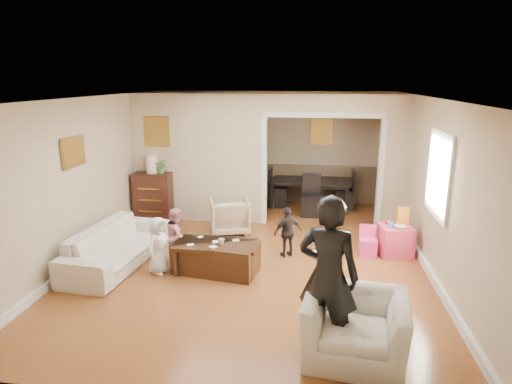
# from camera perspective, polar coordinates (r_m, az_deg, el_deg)

# --- Properties ---
(floor) EXTENTS (7.00, 7.00, 0.00)m
(floor) POSITION_cam_1_polar(r_m,az_deg,el_deg) (7.52, -0.20, -8.15)
(floor) COLOR #AB5C2C
(floor) RESTS_ON ground
(partition_left) EXTENTS (2.75, 0.18, 2.60)m
(partition_left) POSITION_cam_1_polar(r_m,az_deg,el_deg) (9.12, -7.31, 4.29)
(partition_left) COLOR #C1B28D
(partition_left) RESTS_ON ground
(partition_right) EXTENTS (0.55, 0.18, 2.60)m
(partition_right) POSITION_cam_1_polar(r_m,az_deg,el_deg) (8.96, 17.30, 3.57)
(partition_right) COLOR #C1B28D
(partition_right) RESTS_ON ground
(partition_header) EXTENTS (2.22, 0.18, 0.35)m
(partition_header) POSITION_cam_1_polar(r_m,az_deg,el_deg) (8.70, 8.74, 11.22)
(partition_header) COLOR #C1B28D
(partition_header) RESTS_ON partition_right
(window_pane) EXTENTS (0.03, 0.95, 1.10)m
(window_pane) POSITION_cam_1_polar(r_m,az_deg,el_deg) (6.86, 22.55, 2.07)
(window_pane) COLOR white
(window_pane) RESTS_ON ground
(framed_art_partition) EXTENTS (0.45, 0.03, 0.55)m
(framed_art_partition) POSITION_cam_1_polar(r_m,az_deg,el_deg) (9.19, -12.61, 7.61)
(framed_art_partition) COLOR brown
(framed_art_partition) RESTS_ON partition_left
(framed_art_sofa_wall) EXTENTS (0.03, 0.55, 0.40)m
(framed_art_sofa_wall) POSITION_cam_1_polar(r_m,az_deg,el_deg) (7.34, -22.44, 4.81)
(framed_art_sofa_wall) COLOR brown
(framed_art_alcove) EXTENTS (0.45, 0.03, 0.55)m
(framed_art_alcove) POSITION_cam_1_polar(r_m,az_deg,el_deg) (10.39, 8.42, 7.72)
(framed_art_alcove) COLOR brown
(sofa) EXTENTS (1.07, 2.24, 0.63)m
(sofa) POSITION_cam_1_polar(r_m,az_deg,el_deg) (7.41, -17.39, -6.57)
(sofa) COLOR beige
(sofa) RESTS_ON ground
(armchair_back) EXTENTS (0.90, 0.91, 0.67)m
(armchair_back) POSITION_cam_1_polar(r_m,az_deg,el_deg) (8.49, -3.41, -3.09)
(armchair_back) COLOR tan
(armchair_back) RESTS_ON ground
(armchair_front) EXTENTS (1.17, 1.06, 0.69)m
(armchair_front) POSITION_cam_1_polar(r_m,az_deg,el_deg) (4.99, 12.61, -16.64)
(armchair_front) COLOR beige
(armchair_front) RESTS_ON ground
(dresser) EXTENTS (0.75, 0.42, 1.03)m
(dresser) POSITION_cam_1_polar(r_m,az_deg,el_deg) (9.33, -13.03, -0.68)
(dresser) COLOR #35150F
(dresser) RESTS_ON ground
(table_lamp) EXTENTS (0.22, 0.22, 0.36)m
(table_lamp) POSITION_cam_1_polar(r_m,az_deg,el_deg) (9.18, -13.27, 3.51)
(table_lamp) COLOR #F9EACB
(table_lamp) RESTS_ON dresser
(potted_plant) EXTENTS (0.27, 0.23, 0.30)m
(potted_plant) POSITION_cam_1_polar(r_m,az_deg,el_deg) (9.11, -12.08, 3.30)
(potted_plant) COLOR #507E38
(potted_plant) RESTS_ON dresser
(coffee_table) EXTENTS (1.34, 0.82, 0.47)m
(coffee_table) POSITION_cam_1_polar(r_m,az_deg,el_deg) (6.87, -5.16, -8.35)
(coffee_table) COLOR #3D2513
(coffee_table) RESTS_ON ground
(coffee_cup) EXTENTS (0.11, 0.11, 0.09)m
(coffee_cup) POSITION_cam_1_polar(r_m,az_deg,el_deg) (6.70, -4.47, -6.37)
(coffee_cup) COLOR beige
(coffee_cup) RESTS_ON coffee_table
(play_table) EXTENTS (0.59, 0.59, 0.50)m
(play_table) POSITION_cam_1_polar(r_m,az_deg,el_deg) (7.84, 17.42, -5.92)
(play_table) COLOR #D63862
(play_table) RESTS_ON ground
(cereal_box) EXTENTS (0.21, 0.10, 0.30)m
(cereal_box) POSITION_cam_1_polar(r_m,az_deg,el_deg) (7.83, 18.39, -2.94)
(cereal_box) COLOR yellow
(cereal_box) RESTS_ON play_table
(cyan_cup) EXTENTS (0.08, 0.08, 0.08)m
(cyan_cup) POSITION_cam_1_polar(r_m,az_deg,el_deg) (7.69, 16.91, -4.02)
(cyan_cup) COLOR #2AC3D3
(cyan_cup) RESTS_ON play_table
(toy_block) EXTENTS (0.10, 0.09, 0.05)m
(toy_block) POSITION_cam_1_polar(r_m,az_deg,el_deg) (7.85, 16.57, -3.73)
(toy_block) COLOR red
(toy_block) RESTS_ON play_table
(play_bowl) EXTENTS (0.23, 0.23, 0.05)m
(play_bowl) POSITION_cam_1_polar(r_m,az_deg,el_deg) (7.65, 18.10, -4.31)
(play_bowl) COLOR white
(play_bowl) RESTS_ON play_table
(dining_table) EXTENTS (1.95, 1.25, 0.64)m
(dining_table) POSITION_cam_1_polar(r_m,az_deg,el_deg) (10.22, 7.11, -0.22)
(dining_table) COLOR black
(dining_table) RESTS_ON ground
(adult_person) EXTENTS (0.74, 0.59, 1.77)m
(adult_person) POSITION_cam_1_polar(r_m,az_deg,el_deg) (4.77, 9.26, -10.63)
(adult_person) COLOR black
(adult_person) RESTS_ON ground
(child_kneel_a) EXTENTS (0.41, 0.50, 0.89)m
(child_kneel_a) POSITION_cam_1_polar(r_m,az_deg,el_deg) (6.89, -12.44, -6.72)
(child_kneel_a) COLOR white
(child_kneel_a) RESTS_ON ground
(child_kneel_b) EXTENTS (0.41, 0.49, 0.90)m
(child_kneel_b) POSITION_cam_1_polar(r_m,az_deg,el_deg) (7.24, -10.13, -5.50)
(child_kneel_b) COLOR #D2838B
(child_kneel_b) RESTS_ON ground
(child_toddler) EXTENTS (0.54, 0.43, 0.85)m
(child_toddler) POSITION_cam_1_polar(r_m,az_deg,el_deg) (7.36, 4.12, -5.15)
(child_toddler) COLOR black
(child_toddler) RESTS_ON ground
(craft_papers) EXTENTS (0.77, 0.51, 0.00)m
(craft_papers) POSITION_cam_1_polar(r_m,az_deg,el_deg) (6.80, -5.71, -6.47)
(craft_papers) COLOR white
(craft_papers) RESTS_ON coffee_table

